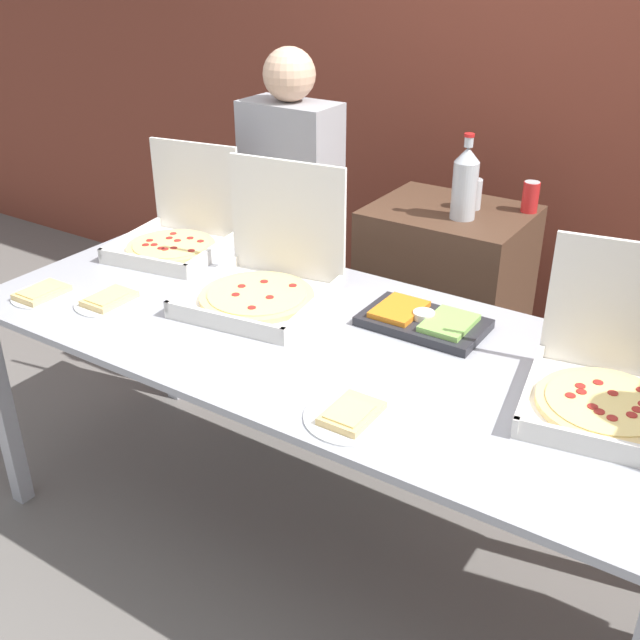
{
  "coord_description": "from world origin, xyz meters",
  "views": [
    {
      "loc": [
        1.15,
        -1.76,
        2.03
      ],
      "look_at": [
        0.0,
        0.0,
        0.94
      ],
      "focal_mm": 42.0,
      "sensor_mm": 36.0,
      "label": 1
    }
  ],
  "objects": [
    {
      "name": "ground_plane",
      "position": [
        0.0,
        0.0,
        0.0
      ],
      "size": [
        16.0,
        16.0,
        0.0
      ],
      "primitive_type": "plane",
      "color": "slate"
    },
    {
      "name": "brick_wall_behind",
      "position": [
        0.0,
        1.7,
        1.4
      ],
      "size": [
        10.0,
        0.06,
        2.8
      ],
      "color": "brown",
      "rests_on": "ground_plane"
    },
    {
      "name": "buffet_table",
      "position": [
        0.0,
        0.0,
        0.8
      ],
      "size": [
        2.37,
        1.0,
        0.89
      ],
      "color": "#A8AAB2",
      "rests_on": "ground_plane"
    },
    {
      "name": "pizza_box_far_left",
      "position": [
        0.87,
        0.09,
        0.96
      ],
      "size": [
        0.48,
        0.49,
        0.41
      ],
      "rotation": [
        0.0,
        0.0,
        0.17
      ],
      "color": "silver",
      "rests_on": "buffet_table"
    },
    {
      "name": "pizza_box_near_left",
      "position": [
        -0.31,
        0.12,
        0.97
      ],
      "size": [
        0.51,
        0.52,
        0.45
      ],
      "rotation": [
        0.0,
        0.0,
        0.13
      ],
      "color": "silver",
      "rests_on": "buffet_table"
    },
    {
      "name": "pizza_box_near_right",
      "position": [
        -0.88,
        0.29,
        0.96
      ],
      "size": [
        0.46,
        0.48,
        0.4
      ],
      "rotation": [
        0.0,
        0.0,
        0.17
      ],
      "color": "silver",
      "rests_on": "buffet_table"
    },
    {
      "name": "paper_plate_front_center",
      "position": [
        -0.97,
        -0.31,
        0.9
      ],
      "size": [
        0.21,
        0.21,
        0.03
      ],
      "color": "white",
      "rests_on": "buffet_table"
    },
    {
      "name": "paper_plate_front_left",
      "position": [
        -0.73,
        -0.21,
        0.9
      ],
      "size": [
        0.24,
        0.24,
        0.03
      ],
      "color": "white",
      "rests_on": "buffet_table"
    },
    {
      "name": "paper_plate_front_right",
      "position": [
        0.33,
        -0.35,
        0.9
      ],
      "size": [
        0.26,
        0.26,
        0.03
      ],
      "color": "white",
      "rests_on": "buffet_table"
    },
    {
      "name": "veggie_tray",
      "position": [
        0.25,
        0.23,
        0.91
      ],
      "size": [
        0.4,
        0.24,
        0.05
      ],
      "color": "#28282D",
      "rests_on": "buffet_table"
    },
    {
      "name": "sideboard_podium",
      "position": [
        0.01,
        0.96,
        0.51
      ],
      "size": [
        0.63,
        0.52,
        1.03
      ],
      "color": "#4C3323",
      "rests_on": "ground_plane"
    },
    {
      "name": "soda_bottle",
      "position": [
        0.09,
        0.89,
        1.17
      ],
      "size": [
        0.1,
        0.1,
        0.33
      ],
      "color": "#B7BCC1",
      "rests_on": "sideboard_podium"
    },
    {
      "name": "soda_can_silver",
      "position": [
        0.07,
        1.02,
        1.09
      ],
      "size": [
        0.07,
        0.07,
        0.12
      ],
      "color": "silver",
      "rests_on": "sideboard_podium"
    },
    {
      "name": "soda_can_colored",
      "position": [
        0.28,
        1.11,
        1.09
      ],
      "size": [
        0.07,
        0.07,
        0.12
      ],
      "color": "red",
      "rests_on": "sideboard_podium"
    },
    {
      "name": "person_guest_plaid",
      "position": [
        -0.63,
        0.74,
        0.86
      ],
      "size": [
        0.4,
        0.22,
        1.64
      ],
      "rotation": [
        0.0,
        0.0,
        3.14
      ],
      "color": "slate",
      "rests_on": "ground_plane"
    }
  ]
}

